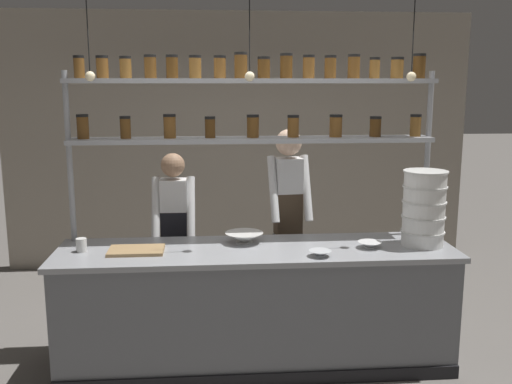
{
  "coord_description": "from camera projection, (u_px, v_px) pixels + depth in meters",
  "views": [
    {
      "loc": [
        -0.34,
        -4.1,
        2.13
      ],
      "look_at": [
        0.01,
        0.2,
        1.31
      ],
      "focal_mm": 40.0,
      "sensor_mm": 36.0,
      "label": 1
    }
  ],
  "objects": [
    {
      "name": "cutting_board",
      "position": [
        136.0,
        250.0,
        4.16
      ],
      "size": [
        0.4,
        0.26,
        0.02
      ],
      "color": "#A88456",
      "rests_on": "prep_counter"
    },
    {
      "name": "pendant_light_row",
      "position": [
        253.0,
        71.0,
        4.02
      ],
      "size": [
        2.35,
        0.07,
        0.74
      ],
      "color": "black"
    },
    {
      "name": "container_stack",
      "position": [
        424.0,
        208.0,
        4.29
      ],
      "size": [
        0.33,
        0.33,
        0.57
      ],
      "color": "white",
      "rests_on": "prep_counter"
    },
    {
      "name": "prep_bowl_near_left",
      "position": [
        244.0,
        238.0,
        4.4
      ],
      "size": [
        0.3,
        0.3,
        0.08
      ],
      "color": "silver",
      "rests_on": "prep_counter"
    },
    {
      "name": "spice_shelf_unit",
      "position": [
        255.0,
        111.0,
        4.4
      ],
      "size": [
        2.86,
        0.28,
        2.37
      ],
      "color": "#999BA0",
      "rests_on": "ground_plane"
    },
    {
      "name": "prep_bowl_center_back",
      "position": [
        320.0,
        254.0,
        4.05
      ],
      "size": [
        0.16,
        0.16,
        0.04
      ],
      "color": "silver",
      "rests_on": "prep_counter"
    },
    {
      "name": "ground_plane",
      "position": [
        256.0,
        362.0,
        4.43
      ],
      "size": [
        40.0,
        40.0,
        0.0
      ],
      "primitive_type": "plane",
      "color": "slate"
    },
    {
      "name": "back_wall",
      "position": [
        239.0,
        142.0,
        6.66
      ],
      "size": [
        5.38,
        0.12,
        2.94
      ],
      "primitive_type": "cube",
      "color": "#9E9384",
      "rests_on": "ground_plane"
    },
    {
      "name": "chef_left",
      "position": [
        175.0,
        233.0,
        4.82
      ],
      "size": [
        0.36,
        0.28,
        1.57
      ],
      "rotation": [
        0.0,
        0.0,
        -0.01
      ],
      "color": "black",
      "rests_on": "ground_plane"
    },
    {
      "name": "prep_counter",
      "position": [
        256.0,
        306.0,
        4.35
      ],
      "size": [
        2.98,
        0.76,
        0.92
      ],
      "color": "slate",
      "rests_on": "ground_plane"
    },
    {
      "name": "chef_center",
      "position": [
        288.0,
        214.0,
        4.92
      ],
      "size": [
        0.39,
        0.32,
        1.76
      ],
      "rotation": [
        0.0,
        0.0,
        0.11
      ],
      "color": "black",
      "rests_on": "ground_plane"
    },
    {
      "name": "prep_bowl_center_front",
      "position": [
        370.0,
        245.0,
        4.26
      ],
      "size": [
        0.18,
        0.18,
        0.05
      ],
      "color": "white",
      "rests_on": "prep_counter"
    },
    {
      "name": "serving_cup_front",
      "position": [
        81.0,
        245.0,
        4.16
      ],
      "size": [
        0.08,
        0.08,
        0.1
      ],
      "color": "silver",
      "rests_on": "prep_counter"
    }
  ]
}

